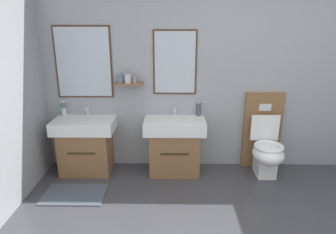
% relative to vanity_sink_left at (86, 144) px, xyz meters
% --- Properties ---
extents(wall_back, '(5.22, 0.27, 2.75)m').
position_rel_vanity_sink_left_xyz_m(wall_back, '(1.95, 0.26, 1.00)').
color(wall_back, '#999EA3').
rests_on(wall_back, ground).
extents(bath_mat, '(0.68, 0.44, 0.01)m').
position_rel_vanity_sink_left_xyz_m(bath_mat, '(0.00, -0.59, -0.37)').
color(bath_mat, '#474C56').
rests_on(bath_mat, ground).
extents(vanity_sink_left, '(0.75, 0.47, 0.70)m').
position_rel_vanity_sink_left_xyz_m(vanity_sink_left, '(0.00, 0.00, 0.00)').
color(vanity_sink_left, brown).
rests_on(vanity_sink_left, ground).
extents(tap_on_left_sink, '(0.03, 0.13, 0.11)m').
position_rel_vanity_sink_left_xyz_m(tap_on_left_sink, '(0.00, 0.17, 0.40)').
color(tap_on_left_sink, silver).
rests_on(tap_on_left_sink, vanity_sink_left).
extents(vanity_sink_right, '(0.75, 0.47, 0.70)m').
position_rel_vanity_sink_left_xyz_m(vanity_sink_right, '(1.12, 0.00, 0.00)').
color(vanity_sink_right, brown).
rests_on(vanity_sink_right, ground).
extents(tap_on_right_sink, '(0.03, 0.13, 0.11)m').
position_rel_vanity_sink_left_xyz_m(tap_on_right_sink, '(1.12, 0.17, 0.40)').
color(tap_on_right_sink, silver).
rests_on(tap_on_right_sink, vanity_sink_right).
extents(toilet, '(0.48, 0.62, 1.00)m').
position_rel_vanity_sink_left_xyz_m(toilet, '(2.25, -0.00, 0.00)').
color(toilet, brown).
rests_on(toilet, ground).
extents(toothbrush_cup, '(0.08, 0.07, 0.21)m').
position_rel_vanity_sink_left_xyz_m(toothbrush_cup, '(-0.29, 0.16, 0.38)').
color(toothbrush_cup, silver).
rests_on(toothbrush_cup, vanity_sink_left).
extents(soap_dispenser, '(0.06, 0.06, 0.19)m').
position_rel_vanity_sink_left_xyz_m(soap_dispenser, '(1.42, 0.17, 0.41)').
color(soap_dispenser, '#4C4C51').
rests_on(soap_dispenser, vanity_sink_right).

